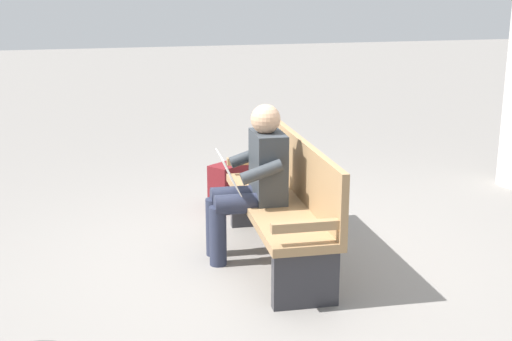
% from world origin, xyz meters
% --- Properties ---
extents(ground_plane, '(40.00, 40.00, 0.00)m').
position_xyz_m(ground_plane, '(0.00, 0.00, 0.00)').
color(ground_plane, gray).
extents(bench_near, '(1.83, 0.62, 0.90)m').
position_xyz_m(bench_near, '(-0.01, -0.07, 0.46)').
color(bench_near, '#9E7A51').
rests_on(bench_near, ground).
extents(person_seated, '(0.59, 0.60, 1.18)m').
position_xyz_m(person_seated, '(0.11, 0.15, 0.63)').
color(person_seated, '#33383D').
rests_on(person_seated, ground).
extents(backpack, '(0.39, 0.42, 0.43)m').
position_xyz_m(backpack, '(1.31, 0.04, 0.21)').
color(backpack, maroon).
rests_on(backpack, ground).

